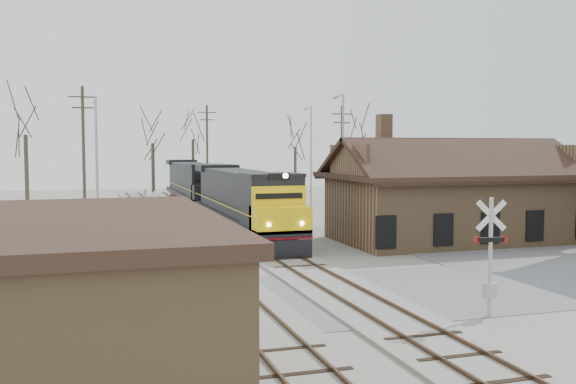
{
  "coord_description": "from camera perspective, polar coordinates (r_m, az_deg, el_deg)",
  "views": [
    {
      "loc": [
        -9.63,
        -23.05,
        5.84
      ],
      "look_at": [
        0.33,
        9.0,
        3.5
      ],
      "focal_mm": 40.0,
      "sensor_mm": 36.0,
      "label": 1
    }
  ],
  "objects": [
    {
      "name": "ground",
      "position": [
        25.65,
        5.34,
        -9.19
      ],
      "size": [
        140.0,
        140.0,
        0.0
      ],
      "primitive_type": "plane",
      "color": "gray",
      "rests_on": "ground"
    },
    {
      "name": "road",
      "position": [
        25.65,
        5.34,
        -9.15
      ],
      "size": [
        60.0,
        9.0,
        0.03
      ],
      "primitive_type": "cube",
      "color": "slate",
      "rests_on": "ground"
    },
    {
      "name": "track_main",
      "position": [
        39.67,
        -3.03,
        -4.38
      ],
      "size": [
        3.4,
        90.0,
        0.24
      ],
      "color": "gray",
      "rests_on": "ground"
    },
    {
      "name": "track_siding",
      "position": [
        38.83,
        -9.5,
        -4.61
      ],
      "size": [
        3.4,
        90.0,
        0.24
      ],
      "color": "gray",
      "rests_on": "ground"
    },
    {
      "name": "depot",
      "position": [
        41.33,
        14.36,
        -0.9
      ],
      "size": [
        15.2,
        9.31,
        7.9
      ],
      "color": "olive",
      "rests_on": "ground"
    },
    {
      "name": "locomotive_lead",
      "position": [
        42.05,
        -3.96,
        -0.78
      ],
      "size": [
        3.01,
        20.15,
        4.47
      ],
      "color": "black",
      "rests_on": "ground"
    },
    {
      "name": "locomotive_trailing",
      "position": [
        62.06,
        -8.3,
        0.73
      ],
      "size": [
        3.01,
        20.15,
        4.23
      ],
      "color": "black",
      "rests_on": "ground"
    },
    {
      "name": "crossbuck_near",
      "position": [
        23.15,
        17.53,
        -5.9
      ],
      "size": [
        1.17,
        0.32,
        4.14
      ],
      "rotation": [
        0.0,
        0.0,
        -0.19
      ],
      "color": "#A5A8AD",
      "rests_on": "ground"
    },
    {
      "name": "crossbuck_far",
      "position": [
        27.87,
        -12.51,
        -4.19
      ],
      "size": [
        1.16,
        0.32,
        4.09
      ],
      "rotation": [
        0.0,
        0.0,
        3.33
      ],
      "color": "#A5A8AD",
      "rests_on": "ground"
    },
    {
      "name": "streetlight_a",
      "position": [
        43.38,
        -16.65,
        2.8
      ],
      "size": [
        0.25,
        2.04,
        9.04
      ],
      "color": "#A5A8AD",
      "rests_on": "ground"
    },
    {
      "name": "streetlight_b",
      "position": [
        47.84,
        4.84,
        3.49
      ],
      "size": [
        0.25,
        2.04,
        9.78
      ],
      "color": "#A5A8AD",
      "rests_on": "ground"
    },
    {
      "name": "streetlight_c",
      "position": [
        60.5,
        2.02,
        3.56
      ],
      "size": [
        0.25,
        2.04,
        9.68
      ],
      "color": "#A5A8AD",
      "rests_on": "ground"
    },
    {
      "name": "utility_pole_a",
      "position": [
        50.51,
        -17.71,
        3.34
      ],
      "size": [
        2.0,
        0.24,
        10.39
      ],
      "color": "#382D23",
      "rests_on": "ground"
    },
    {
      "name": "utility_pole_b",
      "position": [
        70.55,
        -7.19,
        3.64
      ],
      "size": [
        2.0,
        0.24,
        10.43
      ],
      "color": "#382D23",
      "rests_on": "ground"
    },
    {
      "name": "utility_pole_c",
      "position": [
        59.51,
        4.8,
        3.24
      ],
      "size": [
        2.0,
        0.24,
        9.7
      ],
      "color": "#382D23",
      "rests_on": "ground"
    },
    {
      "name": "tree_a",
      "position": [
        52.77,
        -22.33,
        5.95
      ],
      "size": [
        4.53,
        4.53,
        11.11
      ],
      "color": "#382D23",
      "rests_on": "ground"
    },
    {
      "name": "tree_b",
      "position": [
        59.73,
        -11.95,
        5.24
      ],
      "size": [
        4.15,
        4.15,
        10.16
      ],
      "color": "#382D23",
      "rests_on": "ground"
    },
    {
      "name": "tree_c",
      "position": [
        72.19,
        -8.46,
        5.54
      ],
      "size": [
        4.5,
        4.5,
        11.02
      ],
      "color": "#382D23",
      "rests_on": "ground"
    },
    {
      "name": "tree_d",
      "position": [
        68.1,
        0.65,
        4.84
      ],
      "size": [
        3.92,
        3.92,
        9.61
      ],
      "color": "#382D23",
      "rests_on": "ground"
    },
    {
      "name": "tree_e",
      "position": [
        69.29,
        6.18,
        5.59
      ],
      "size": [
        4.46,
        4.46,
        10.94
      ],
      "color": "#382D23",
      "rests_on": "ground"
    }
  ]
}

